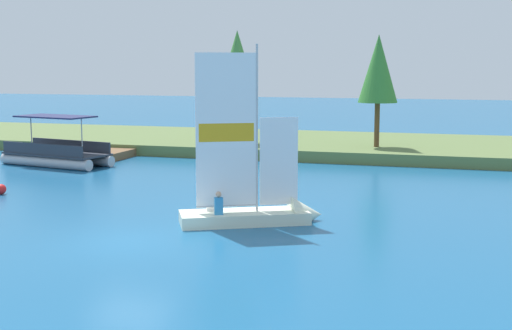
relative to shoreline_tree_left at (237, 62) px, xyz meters
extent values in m
plane|color=#195684|center=(3.78, -22.13, -5.62)|extent=(200.00, 200.00, 0.00)
cube|color=#5B703D|center=(3.78, 3.15, -5.29)|extent=(80.00, 12.62, 0.66)
cylinder|color=brown|center=(0.00, 0.00, -3.37)|extent=(0.42, 0.42, 3.19)
cone|color=#47893D|center=(0.00, 0.00, 0.10)|extent=(2.29, 2.29, 3.73)
cylinder|color=brown|center=(8.61, 0.17, -3.65)|extent=(0.30, 0.30, 2.62)
cone|color=#387F33|center=(8.61, 0.17, -0.37)|extent=(2.31, 2.31, 3.96)
cube|color=brown|center=(-6.36, -5.13, -5.40)|extent=(1.87, 4.94, 0.45)
cube|color=silver|center=(6.42, -18.67, -5.41)|extent=(4.61, 3.37, 0.42)
cone|color=silver|center=(8.38, -17.65, -5.41)|extent=(1.60, 1.71, 1.35)
cylinder|color=#B7B7BC|center=(6.82, -18.46, -2.35)|extent=(0.08, 0.08, 5.71)
cube|color=white|center=(5.89, -18.95, -2.37)|extent=(1.87, 0.99, 5.17)
cube|color=orange|center=(5.89, -18.95, -2.45)|extent=(1.69, 0.90, 0.62)
cube|color=white|center=(7.50, -18.11, -3.49)|extent=(1.20, 0.64, 3.04)
cylinder|color=#B7B7BC|center=(5.89, -18.95, -4.99)|extent=(1.89, 1.02, 0.06)
cube|color=#338CCC|center=(5.75, -19.39, -4.91)|extent=(0.34, 0.31, 0.58)
sphere|color=tan|center=(5.75, -19.39, -4.51)|extent=(0.20, 0.20, 0.20)
cube|color=silver|center=(5.27, -18.89, -4.98)|extent=(0.34, 0.31, 0.46)
sphere|color=tan|center=(5.27, -18.89, -4.64)|extent=(0.20, 0.20, 0.20)
cylinder|color=#B2B2B7|center=(-7.59, -7.21, -5.32)|extent=(6.15, 1.80, 0.60)
cylinder|color=#B2B2B7|center=(-7.93, -8.93, -5.32)|extent=(6.15, 1.80, 0.60)
cube|color=#2D333D|center=(-7.76, -8.07, -4.97)|extent=(6.26, 3.47, 0.10)
cube|color=#2D333D|center=(-7.55, -7.01, -4.62)|extent=(5.57, 1.21, 0.60)
cube|color=#2D333D|center=(-7.97, -9.13, -4.62)|extent=(5.57, 1.21, 0.60)
cylinder|color=#B2B2B7|center=(-5.95, -8.43, -3.95)|extent=(0.06, 0.06, 1.94)
cylinder|color=#B2B2B7|center=(-9.57, -7.70, -3.95)|extent=(0.06, 0.06, 1.94)
cube|color=#1E234C|center=(-7.76, -8.07, -2.94)|extent=(4.52, 2.90, 0.08)
sphere|color=red|center=(-5.14, -16.42, -5.40)|extent=(0.44, 0.44, 0.44)
camera|label=1|loc=(13.62, -41.09, -0.24)|focal=48.88mm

